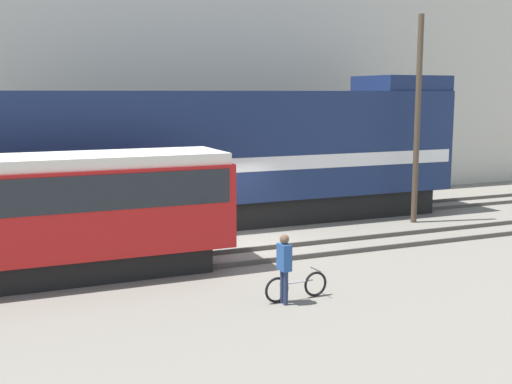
{
  "coord_description": "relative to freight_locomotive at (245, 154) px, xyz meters",
  "views": [
    {
      "loc": [
        -7.96,
        -18.77,
        4.86
      ],
      "look_at": [
        -0.22,
        -0.76,
        1.8
      ],
      "focal_mm": 45.0,
      "sensor_mm": 36.0,
      "label": 1
    }
  ],
  "objects": [
    {
      "name": "freight_locomotive",
      "position": [
        0.0,
        0.0,
        0.0
      ],
      "size": [
        16.98,
        3.04,
        5.51
      ],
      "color": "black",
      "rests_on": "ground"
    },
    {
      "name": "ground_plane",
      "position": [
        -0.99,
        -3.13,
        -2.58
      ],
      "size": [
        120.0,
        120.0,
        0.0
      ],
      "primitive_type": "plane",
      "color": "slate"
    },
    {
      "name": "track_near",
      "position": [
        -0.99,
        -4.89,
        -2.51
      ],
      "size": [
        60.0,
        1.51,
        0.14
      ],
      "color": "#47423D",
      "rests_on": "ground"
    },
    {
      "name": "track_far",
      "position": [
        -0.99,
        0.0,
        -2.51
      ],
      "size": [
        60.0,
        1.51,
        0.14
      ],
      "color": "#47423D",
      "rests_on": "ground"
    },
    {
      "name": "person",
      "position": [
        -2.71,
        -9.03,
        -1.58
      ],
      "size": [
        0.24,
        0.37,
        1.64
      ],
      "color": "#232D4C",
      "rests_on": "ground"
    },
    {
      "name": "utility_pole_left",
      "position": [
        5.88,
        -2.44,
        1.24
      ],
      "size": [
        0.21,
        0.21,
        7.64
      ],
      "color": "#4C3D2D",
      "rests_on": "ground"
    },
    {
      "name": "bicycle",
      "position": [
        -2.3,
        -8.85,
        -2.26
      ],
      "size": [
        1.67,
        0.44,
        0.68
      ],
      "color": "black",
      "rests_on": "ground"
    },
    {
      "name": "building_backdrop",
      "position": [
        -0.99,
        7.82,
        3.45
      ],
      "size": [
        40.26,
        6.0,
        12.06
      ],
      "color": "beige",
      "rests_on": "ground"
    },
    {
      "name": "streetcar",
      "position": [
        -7.76,
        -4.89,
        -0.71
      ],
      "size": [
        10.02,
        2.54,
        3.26
      ],
      "color": "black",
      "rests_on": "ground"
    }
  ]
}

